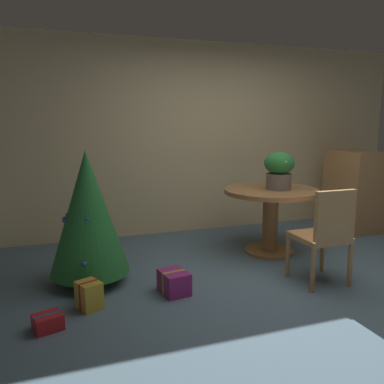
{
  "coord_description": "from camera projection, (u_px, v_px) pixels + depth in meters",
  "views": [
    {
      "loc": [
        -2.11,
        -3.11,
        1.56
      ],
      "look_at": [
        -0.87,
        0.38,
        0.89
      ],
      "focal_mm": 37.7,
      "sensor_mm": 36.0,
      "label": 1
    }
  ],
  "objects": [
    {
      "name": "wooden_cabinet",
      "position": [
        353.0,
        191.0,
        5.72
      ],
      "size": [
        0.52,
        0.74,
        1.13
      ],
      "color": "#B27F4C",
      "rests_on": "ground_plane"
    },
    {
      "name": "gift_box_red",
      "position": [
        48.0,
        322.0,
        3.02
      ],
      "size": [
        0.25,
        0.22,
        0.12
      ],
      "color": "red",
      "rests_on": "ground_plane"
    },
    {
      "name": "gift_box_gold",
      "position": [
        89.0,
        295.0,
        3.36
      ],
      "size": [
        0.23,
        0.25,
        0.23
      ],
      "color": "gold",
      "rests_on": "ground_plane"
    },
    {
      "name": "back_wall_panel",
      "position": [
        207.0,
        138.0,
        5.66
      ],
      "size": [
        6.0,
        0.1,
        2.6
      ],
      "primitive_type": "cube",
      "color": "beige",
      "rests_on": "ground_plane"
    },
    {
      "name": "wooden_chair_near",
      "position": [
        325.0,
        232.0,
        3.78
      ],
      "size": [
        0.46,
        0.46,
        0.94
      ],
      "color": "#B27F4C",
      "rests_on": "ground_plane"
    },
    {
      "name": "holiday_tree",
      "position": [
        88.0,
        212.0,
        3.79
      ],
      "size": [
        0.75,
        0.75,
        1.29
      ],
      "color": "brown",
      "rests_on": "ground_plane"
    },
    {
      "name": "ground_plane",
      "position": [
        291.0,
        285.0,
        3.85
      ],
      "size": [
        6.6,
        6.6,
        0.0
      ],
      "primitive_type": "plane",
      "color": "slate"
    },
    {
      "name": "flower_vase",
      "position": [
        279.0,
        169.0,
        4.6
      ],
      "size": [
        0.34,
        0.34,
        0.43
      ],
      "color": "#665B51",
      "rests_on": "round_dining_table"
    },
    {
      "name": "round_dining_table",
      "position": [
        271.0,
        207.0,
        4.7
      ],
      "size": [
        1.09,
        1.09,
        0.77
      ],
      "color": "#9E6B3D",
      "rests_on": "ground_plane"
    },
    {
      "name": "gift_box_purple",
      "position": [
        174.0,
        282.0,
        3.66
      ],
      "size": [
        0.26,
        0.32,
        0.21
      ],
      "color": "#9E287A",
      "rests_on": "ground_plane"
    }
  ]
}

